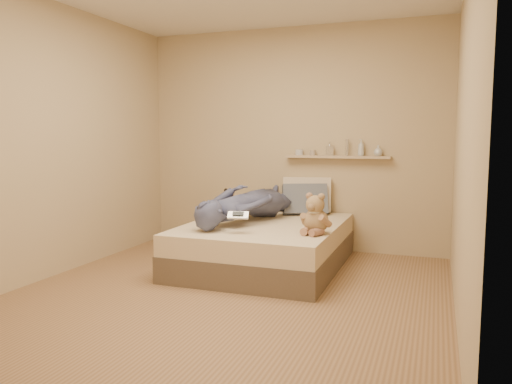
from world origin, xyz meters
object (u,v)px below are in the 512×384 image
at_px(teddy_bear, 315,217).
at_px(dark_plush, 229,202).
at_px(bed, 265,245).
at_px(pillow_cream, 307,196).
at_px(wall_shelf, 337,157).
at_px(game_console, 238,215).
at_px(person, 248,203).
at_px(pillow_grey, 305,200).

bearing_deg(teddy_bear, dark_plush, 143.88).
relative_size(teddy_bear, dark_plush, 1.34).
xyz_separation_m(bed, pillow_cream, (0.23, 0.83, 0.43)).
xyz_separation_m(pillow_cream, wall_shelf, (0.32, 0.08, 0.45)).
xyz_separation_m(game_console, teddy_bear, (0.67, 0.22, -0.01)).
relative_size(bed, person, 1.18).
xyz_separation_m(dark_plush, person, (0.41, -0.46, 0.07)).
height_order(bed, game_console, game_console).
distance_m(teddy_bear, dark_plush, 1.53).
height_order(teddy_bear, dark_plush, teddy_bear).
distance_m(pillow_grey, person, 0.78).
bearing_deg(wall_shelf, person, -131.94).
distance_m(bed, pillow_grey, 0.83).
height_order(bed, teddy_bear, teddy_bear).
bearing_deg(wall_shelf, game_console, -111.93).
height_order(person, wall_shelf, wall_shelf).
relative_size(pillow_cream, person, 0.34).
bearing_deg(bed, game_console, -95.47).
distance_m(bed, pillow_cream, 0.96).
bearing_deg(wall_shelf, pillow_grey, -145.04).
bearing_deg(person, wall_shelf, -118.69).
bearing_deg(pillow_grey, wall_shelf, 34.96).
bearing_deg(bed, dark_plush, 140.27).
xyz_separation_m(teddy_bear, pillow_grey, (-0.37, 1.07, 0.01)).
distance_m(pillow_cream, person, 0.89).
height_order(bed, pillow_cream, pillow_cream).
xyz_separation_m(game_console, person, (-0.16, 0.66, 0.02)).
xyz_separation_m(person, wall_shelf, (0.76, 0.85, 0.46)).
bearing_deg(dark_plush, pillow_grey, 10.99).
height_order(pillow_grey, wall_shelf, wall_shelf).
bearing_deg(pillow_cream, wall_shelf, 13.67).
xyz_separation_m(bed, pillow_grey, (0.24, 0.69, 0.40)).
bearing_deg(dark_plush, person, -48.34).
height_order(game_console, pillow_grey, pillow_grey).
bearing_deg(pillow_cream, dark_plush, -160.15).
bearing_deg(person, game_console, 116.71).
bearing_deg(person, dark_plush, -35.09).
bearing_deg(pillow_grey, bed, -108.94).
bearing_deg(pillow_grey, game_console, -102.85).
bearing_deg(teddy_bear, person, 151.98).
relative_size(pillow_grey, person, 0.31).
xyz_separation_m(pillow_grey, wall_shelf, (0.31, 0.22, 0.48)).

